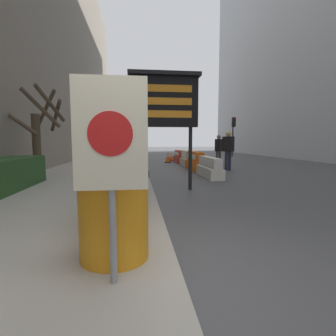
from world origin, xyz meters
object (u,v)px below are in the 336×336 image
object	(u,v)px
barrel_drum_back	(119,185)
pedestrian_passerby	(228,147)
jersey_barrier_orange_far	(195,162)
jersey_barrier_cream	(187,159)
traffic_light_near_curb	(147,122)
traffic_light_far_side	(233,128)
warning_sign	(111,147)
barrel_drum_middle	(114,196)
traffic_cone_mid	(168,157)
pedestrian_worker	(219,148)
traffic_cone_far	(203,164)
message_board	(164,102)
traffic_cone_near	(171,157)
jersey_barrier_red_striped	(180,157)
barrel_drum_foreground	(114,215)
jersey_barrier_white	(209,168)

from	to	relation	value
barrel_drum_back	pedestrian_passerby	xyz separation A→B (m)	(4.53, 7.27, 0.46)
jersey_barrier_orange_far	jersey_barrier_cream	bearing A→B (deg)	90.00
jersey_barrier_cream	pedestrian_passerby	world-z (taller)	pedestrian_passerby
traffic_light_near_curb	traffic_light_far_side	xyz separation A→B (m)	(7.81, 2.09, -0.33)
barrel_drum_back	warning_sign	size ratio (longest dim) A/B	0.52
barrel_drum_middle	barrel_drum_back	distance (m)	0.91
traffic_cone_mid	traffic_light_near_curb	world-z (taller)	traffic_light_near_curb
barrel_drum_middle	pedestrian_worker	distance (m)	11.11
jersey_barrier_orange_far	traffic_cone_far	world-z (taller)	jersey_barrier_orange_far
barrel_drum_back	message_board	world-z (taller)	message_board
jersey_barrier_orange_far	traffic_light_near_curb	bearing A→B (deg)	102.60
jersey_barrier_cream	traffic_cone_near	distance (m)	3.99
traffic_cone_near	traffic_light_far_side	distance (m)	8.07
traffic_cone_mid	traffic_light_near_curb	size ratio (longest dim) A/B	0.18
jersey_barrier_red_striped	traffic_cone_near	world-z (taller)	jersey_barrier_red_striped
traffic_light_far_side	message_board	bearing A→B (deg)	-116.69
jersey_barrier_cream	pedestrian_worker	world-z (taller)	pedestrian_worker
traffic_light_far_side	pedestrian_passerby	bearing A→B (deg)	-111.74
jersey_barrier_orange_far	barrel_drum_middle	bearing A→B (deg)	-109.74
traffic_cone_far	pedestrian_worker	bearing A→B (deg)	58.40
traffic_light_far_side	pedestrian_worker	bearing A→B (deg)	-114.93
barrel_drum_back	traffic_cone_near	world-z (taller)	barrel_drum_back
jersey_barrier_orange_far	traffic_light_far_side	world-z (taller)	traffic_light_far_side
barrel_drum_middle	traffic_light_far_side	world-z (taller)	traffic_light_far_side
barrel_drum_foreground	jersey_barrier_orange_far	bearing A→B (deg)	72.45
barrel_drum_middle	jersey_barrier_cream	xyz separation A→B (m)	(3.06, 10.65, -0.24)
barrel_drum_foreground	pedestrian_passerby	xyz separation A→B (m)	(4.47, 9.10, 0.46)
traffic_cone_near	jersey_barrier_cream	bearing A→B (deg)	-85.03
pedestrian_passerby	traffic_light_near_curb	bearing A→B (deg)	-15.45
barrel_drum_foreground	traffic_cone_far	bearing A→B (deg)	69.79
barrel_drum_foreground	barrel_drum_back	world-z (taller)	same
pedestrian_worker	pedestrian_passerby	distance (m)	1.88
traffic_cone_mid	pedestrian_passerby	bearing A→B (deg)	-64.77
message_board	barrel_drum_back	bearing A→B (deg)	-111.80
jersey_barrier_white	traffic_light_near_curb	size ratio (longest dim) A/B	0.56
message_board	traffic_cone_near	world-z (taller)	message_board
pedestrian_passerby	barrel_drum_foreground	bearing A→B (deg)	117.52
jersey_barrier_orange_far	traffic_cone_near	bearing A→B (deg)	93.24
barrel_drum_middle	pedestrian_passerby	bearing A→B (deg)	60.96
message_board	jersey_barrier_white	world-z (taller)	message_board
message_board	pedestrian_passerby	distance (m)	5.94
barrel_drum_middle	jersey_barrier_white	distance (m)	6.79
traffic_cone_near	traffic_cone_far	bearing A→B (deg)	-85.43
traffic_light_near_curb	pedestrian_worker	distance (m)	8.13
traffic_light_near_curb	traffic_cone_far	bearing A→B (deg)	-77.22
jersey_barrier_red_striped	traffic_cone_mid	size ratio (longest dim) A/B	2.85
warning_sign	jersey_barrier_red_striped	size ratio (longest dim) A/B	0.85
traffic_light_far_side	barrel_drum_foreground	bearing A→B (deg)	-113.78
jersey_barrier_orange_far	barrel_drum_back	bearing A→B (deg)	-111.82
barrel_drum_back	jersey_barrier_white	distance (m)	5.99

